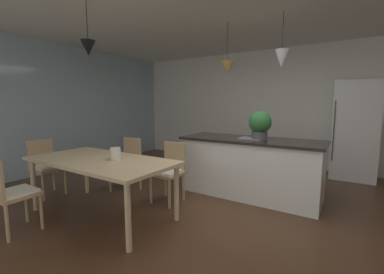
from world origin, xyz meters
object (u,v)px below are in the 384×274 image
object	(u,v)px
chair_far_right	(169,170)
potted_plant_on_island	(260,124)
chair_near_left	(10,192)
chair_far_left	(127,162)
dining_table	(101,164)
kitchen_island	(250,166)
refrigerator	(355,130)
vase_on_dining_table	(115,154)
chair_window_end	(46,166)

from	to	relation	value
chair_far_right	potted_plant_on_island	world-z (taller)	potted_plant_on_island
chair_near_left	potted_plant_on_island	bearing A→B (deg)	53.12
chair_far_left	dining_table	bearing A→B (deg)	-62.36
chair_far_right	chair_near_left	distance (m)	1.90
kitchen_island	potted_plant_on_island	bearing A→B (deg)	-0.00
refrigerator	vase_on_dining_table	distance (m)	4.40
kitchen_island	chair_window_end	bearing A→B (deg)	-147.39
chair_window_end	chair_near_left	bearing A→B (deg)	-42.89
dining_table	chair_far_right	xyz separation A→B (m)	(0.44, 0.84, -0.20)
kitchen_island	potted_plant_on_island	distance (m)	0.69
dining_table	vase_on_dining_table	bearing A→B (deg)	24.22
dining_table	refrigerator	bearing A→B (deg)	53.59
potted_plant_on_island	chair_window_end	bearing A→B (deg)	-148.70
dining_table	potted_plant_on_island	bearing A→B (deg)	49.22
kitchen_island	chair_near_left	bearing A→B (deg)	-124.82
chair_near_left	potted_plant_on_island	xyz separation A→B (m)	(1.93, 2.57, 0.66)
refrigerator	vase_on_dining_table	world-z (taller)	refrigerator
chair_far_right	chair_window_end	bearing A→B (deg)	-154.74
chair_window_end	vase_on_dining_table	bearing A→B (deg)	3.11
chair_far_right	potted_plant_on_island	size ratio (longest dim) A/B	2.02
kitchen_island	refrigerator	world-z (taller)	refrigerator
chair_far_left	vase_on_dining_table	size ratio (longest dim) A/B	5.69
refrigerator	chair_far_right	bearing A→B (deg)	-128.71
dining_table	chair_far_left	bearing A→B (deg)	117.64
chair_far_left	refrigerator	xyz separation A→B (m)	(3.16, 2.84, 0.46)
chair_window_end	potted_plant_on_island	bearing A→B (deg)	31.30
potted_plant_on_island	chair_far_left	bearing A→B (deg)	-155.49
chair_near_left	chair_far_right	bearing A→B (deg)	62.46
chair_far_left	refrigerator	size ratio (longest dim) A/B	0.47
chair_near_left	kitchen_island	xyz separation A→B (m)	(1.79, 2.57, -0.01)
chair_far_right	chair_near_left	bearing A→B (deg)	-117.54
vase_on_dining_table	chair_near_left	bearing A→B (deg)	-123.95
chair_far_right	chair_far_left	size ratio (longest dim) A/B	1.00
chair_far_right	kitchen_island	size ratio (longest dim) A/B	0.41
chair_far_right	kitchen_island	xyz separation A→B (m)	(0.91, 0.88, -0.01)
refrigerator	potted_plant_on_island	size ratio (longest dim) A/B	4.33
dining_table	potted_plant_on_island	world-z (taller)	potted_plant_on_island
kitchen_island	refrigerator	xyz separation A→B (m)	(1.37, 1.96, 0.47)
chair_near_left	vase_on_dining_table	bearing A→B (deg)	56.05
refrigerator	chair_near_left	bearing A→B (deg)	-124.88
dining_table	chair_near_left	bearing A→B (deg)	-117.50
dining_table	chair_far_left	size ratio (longest dim) A/B	2.25
kitchen_island	vase_on_dining_table	bearing A→B (deg)	-125.31
chair_far_right	chair_far_left	distance (m)	0.88
chair_window_end	refrigerator	world-z (taller)	refrigerator
chair_far_left	vase_on_dining_table	bearing A→B (deg)	-50.53
refrigerator	potted_plant_on_island	world-z (taller)	refrigerator
chair_window_end	potted_plant_on_island	xyz separation A→B (m)	(2.84, 1.72, 0.66)
chair_far_right	potted_plant_on_island	xyz separation A→B (m)	(1.05, 0.88, 0.66)
chair_window_end	refrigerator	xyz separation A→B (m)	(4.07, 3.68, 0.46)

